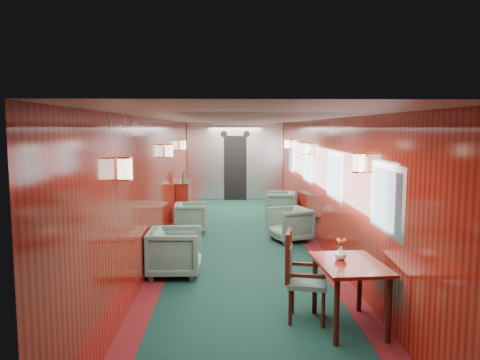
{
  "coord_description": "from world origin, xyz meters",
  "views": [
    {
      "loc": [
        -0.31,
        -8.6,
        2.24
      ],
      "look_at": [
        0.0,
        1.15,
        1.15
      ],
      "focal_mm": 35.0,
      "sensor_mm": 36.0,
      "label": 1
    }
  ],
  "objects_px": {
    "armchair_right_far": "(280,205)",
    "credenza": "(184,200)",
    "dining_table": "(350,273)",
    "armchair_right_near": "(290,224)",
    "armchair_left_far": "(191,217)",
    "armchair_left_near": "(175,252)",
    "side_chair": "(299,272)"
  },
  "relations": [
    {
      "from": "armchair_right_far",
      "to": "credenza",
      "type": "bearing_deg",
      "value": -82.99
    },
    {
      "from": "dining_table",
      "to": "armchair_right_near",
      "type": "xyz_separation_m",
      "value": [
        -0.1,
        4.06,
        -0.3
      ]
    },
    {
      "from": "armchair_left_far",
      "to": "armchair_right_far",
      "type": "distance_m",
      "value": 2.56
    },
    {
      "from": "armchair_left_far",
      "to": "credenza",
      "type": "bearing_deg",
      "value": 7.62
    },
    {
      "from": "dining_table",
      "to": "armchair_right_far",
      "type": "xyz_separation_m",
      "value": [
        -0.03,
        6.41,
        -0.3
      ]
    },
    {
      "from": "armchair_left_far",
      "to": "armchair_right_far",
      "type": "relative_size",
      "value": 0.95
    },
    {
      "from": "dining_table",
      "to": "armchair_right_far",
      "type": "bearing_deg",
      "value": 86.24
    },
    {
      "from": "armchair_left_near",
      "to": "armchair_right_near",
      "type": "distance_m",
      "value": 2.95
    },
    {
      "from": "side_chair",
      "to": "armchair_left_far",
      "type": "distance_m",
      "value": 4.99
    },
    {
      "from": "credenza",
      "to": "armchair_right_near",
      "type": "bearing_deg",
      "value": -46.23
    },
    {
      "from": "dining_table",
      "to": "side_chair",
      "type": "bearing_deg",
      "value": 152.49
    },
    {
      "from": "dining_table",
      "to": "side_chair",
      "type": "xyz_separation_m",
      "value": [
        -0.53,
        0.23,
        -0.06
      ]
    },
    {
      "from": "armchair_right_far",
      "to": "armchair_right_near",
      "type": "bearing_deg",
      "value": 6.75
    },
    {
      "from": "credenza",
      "to": "armchair_right_far",
      "type": "height_order",
      "value": "credenza"
    },
    {
      "from": "armchair_right_near",
      "to": "armchair_left_near",
      "type": "bearing_deg",
      "value": -64.37
    },
    {
      "from": "armchair_right_near",
      "to": "armchair_right_far",
      "type": "bearing_deg",
      "value": 158.04
    },
    {
      "from": "credenza",
      "to": "armchair_right_near",
      "type": "height_order",
      "value": "credenza"
    },
    {
      "from": "credenza",
      "to": "armchair_left_far",
      "type": "xyz_separation_m",
      "value": [
        0.28,
        -1.52,
        -0.16
      ]
    },
    {
      "from": "dining_table",
      "to": "side_chair",
      "type": "height_order",
      "value": "side_chair"
    },
    {
      "from": "armchair_left_far",
      "to": "armchair_right_far",
      "type": "xyz_separation_m",
      "value": [
        2.1,
        1.46,
        0.02
      ]
    },
    {
      "from": "side_chair",
      "to": "armchair_left_far",
      "type": "bearing_deg",
      "value": 120.71
    },
    {
      "from": "dining_table",
      "to": "armchair_left_far",
      "type": "height_order",
      "value": "dining_table"
    },
    {
      "from": "armchair_left_near",
      "to": "side_chair",
      "type": "bearing_deg",
      "value": -135.48
    },
    {
      "from": "side_chair",
      "to": "armchair_left_near",
      "type": "relative_size",
      "value": 1.33
    },
    {
      "from": "armchair_right_far",
      "to": "dining_table",
      "type": "bearing_deg",
      "value": 8.76
    },
    {
      "from": "credenza",
      "to": "armchair_left_near",
      "type": "relative_size",
      "value": 1.51
    },
    {
      "from": "credenza",
      "to": "armchair_left_far",
      "type": "height_order",
      "value": "credenza"
    },
    {
      "from": "armchair_left_far",
      "to": "armchair_right_far",
      "type": "height_order",
      "value": "armchair_right_far"
    },
    {
      "from": "side_chair",
      "to": "credenza",
      "type": "xyz_separation_m",
      "value": [
        -1.89,
        6.24,
        -0.1
      ]
    },
    {
      "from": "armchair_right_far",
      "to": "armchair_left_far",
      "type": "bearing_deg",
      "value": -46.72
    },
    {
      "from": "armchair_left_far",
      "to": "armchair_right_near",
      "type": "xyz_separation_m",
      "value": [
        2.03,
        -0.89,
        0.02
      ]
    },
    {
      "from": "dining_table",
      "to": "side_chair",
      "type": "distance_m",
      "value": 0.58
    }
  ]
}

